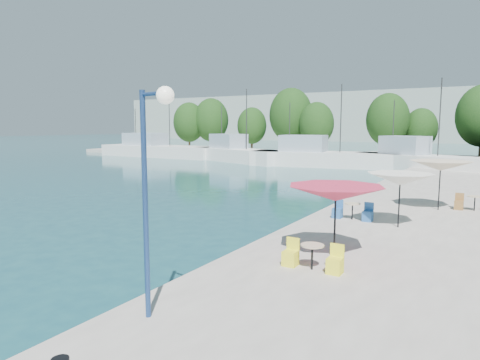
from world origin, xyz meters
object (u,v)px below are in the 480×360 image
Objects in this scene: trawler_01 at (157,150)px; umbrella_white at (400,179)px; umbrella_pink at (336,193)px; trawler_03 at (321,158)px; trawler_04 at (420,162)px; umbrella_cream at (441,166)px; street_lamp at (153,163)px; trawler_02 at (237,154)px.

trawler_01 is 55.45m from umbrella_white.
trawler_03 is at bearing 110.68° from umbrella_pink.
trawler_01 is 40.28m from trawler_04.
trawler_01 is 1.17× the size of trawler_03.
trawler_01 is at bearing 142.00° from umbrella_white.
trawler_03 and trawler_04 have the same top height.
umbrella_cream is (1.02, 5.07, 0.21)m from umbrella_white.
umbrella_white is at bearing -101.39° from umbrella_cream.
trawler_01 is 4.28× the size of street_lamp.
trawler_04 reaches higher than street_lamp.
street_lamp is at bearing -102.79° from umbrella_cream.
trawler_03 reaches higher than umbrella_cream.
trawler_03 is 44.69m from street_lamp.
umbrella_pink is 6.75m from street_lamp.
trawler_03 is at bearing 118.37° from street_lamp.
trawler_04 is 36.69m from umbrella_pink.
trawler_02 reaches higher than umbrella_pink.
street_lamp is (40.84, -46.04, 3.02)m from trawler_01.
trawler_04 is at bearing -2.88° from trawler_01.
umbrella_cream is (28.35, -27.02, 1.79)m from trawler_02.
trawler_01 is 16.48m from trawler_02.
street_lamp is at bearing -65.15° from trawler_04.
trawler_03 is 6.69× the size of umbrella_white.
trawler_04 is 26.37m from umbrella_cream.
trawler_03 is at bearing -156.42° from trawler_04.
trawler_03 reaches higher than umbrella_white.
street_lamp is at bearing -103.39° from umbrella_white.
trawler_01 is 1.35× the size of trawler_04.
street_lamp is (24.49, -44.00, 3.02)m from trawler_02.
umbrella_cream is at bearing -31.43° from trawler_01.
trawler_04 is 43.00m from street_lamp.
umbrella_cream is at bearing 78.61° from umbrella_white.
trawler_03 is 1.15× the size of trawler_04.
trawler_02 is at bearing 130.42° from umbrella_white.
street_lamp is at bearing -106.66° from umbrella_pink.
umbrella_white is at bearing -72.36° from trawler_03.
umbrella_pink is 5.66m from umbrella_white.
trawler_04 reaches higher than umbrella_white.
trawler_03 is (12.56, -1.04, -0.00)m from trawler_02.
trawler_04 is at bearing 18.77° from trawler_02.
umbrella_pink is at bearing -100.43° from umbrella_cream.
trawler_04 is at bearing 94.04° from umbrella_pink.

